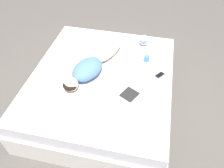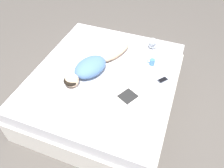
% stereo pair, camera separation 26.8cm
% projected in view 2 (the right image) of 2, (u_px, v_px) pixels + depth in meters
% --- Properties ---
extents(ground_plane, '(12.00, 12.00, 0.00)m').
position_uv_depth(ground_plane, '(105.00, 102.00, 3.30)').
color(ground_plane, '#4C4742').
extents(bed, '(1.88, 2.12, 0.58)m').
position_uv_depth(bed, '(105.00, 89.00, 3.10)').
color(bed, beige).
rests_on(bed, ground_plane).
extents(person, '(0.62, 1.19, 0.19)m').
position_uv_depth(person, '(97.00, 63.00, 2.90)').
color(person, '#DBB28E').
rests_on(person, bed).
extents(open_magazine, '(0.62, 0.51, 0.01)m').
position_uv_depth(open_magazine, '(136.00, 103.00, 2.54)').
color(open_magazine, silver).
rests_on(open_magazine, bed).
extents(coffee_mug, '(0.11, 0.07, 0.09)m').
position_uv_depth(coffee_mug, '(152.00, 62.00, 2.99)').
color(coffee_mug, teal).
rests_on(coffee_mug, bed).
extents(cell_phone, '(0.14, 0.15, 0.01)m').
position_uv_depth(cell_phone, '(163.00, 80.00, 2.80)').
color(cell_phone, '#333842').
rests_on(cell_phone, bed).
extents(plush_toy, '(0.13, 0.16, 0.20)m').
position_uv_depth(plush_toy, '(153.00, 44.00, 3.21)').
color(plush_toy, '#B2BCCC').
rests_on(plush_toy, bed).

